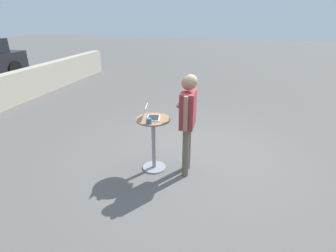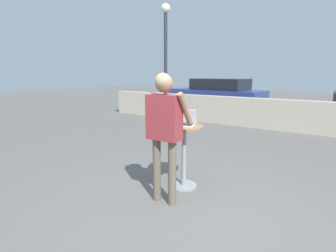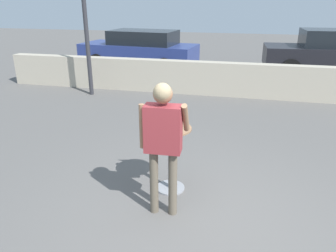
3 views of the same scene
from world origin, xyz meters
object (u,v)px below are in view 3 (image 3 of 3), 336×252
at_px(laptop, 171,123).
at_px(coffee_mug, 155,123).
at_px(cafe_table, 171,152).
at_px(parked_car_near_street, 332,53).
at_px(standing_person, 163,133).
at_px(parked_car_further_down, 140,49).

xyz_separation_m(laptop, coffee_mug, (-0.21, -0.05, -0.01)).
bearing_deg(cafe_table, parked_car_near_street, 66.26).
distance_m(standing_person, parked_car_near_street, 10.10).
distance_m(coffee_mug, parked_car_further_down, 9.10).
height_order(cafe_table, parked_car_near_street, parked_car_near_street).
relative_size(coffee_mug, parked_car_near_street, 0.03).
bearing_deg(parked_car_near_street, cafe_table, -113.74).
height_order(cafe_table, standing_person, standing_person).
bearing_deg(coffee_mug, parked_car_further_down, 109.50).
xyz_separation_m(cafe_table, standing_person, (0.04, -0.58, 0.52)).
xyz_separation_m(coffee_mug, standing_person, (0.26, -0.58, 0.11)).
bearing_deg(parked_car_further_down, laptop, -69.18).
distance_m(coffee_mug, standing_person, 0.64).
relative_size(cafe_table, parked_car_further_down, 0.20).
distance_m(laptop, standing_person, 0.64).
distance_m(cafe_table, parked_car_further_down, 9.17).
height_order(cafe_table, parked_car_further_down, parked_car_further_down).
bearing_deg(laptop, parked_car_further_down, 110.82).
bearing_deg(parked_car_near_street, parked_car_further_down, -178.50).
bearing_deg(coffee_mug, parked_car_near_street, 65.09).
height_order(standing_person, parked_car_further_down, standing_person).
height_order(standing_person, parked_car_near_street, standing_person).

